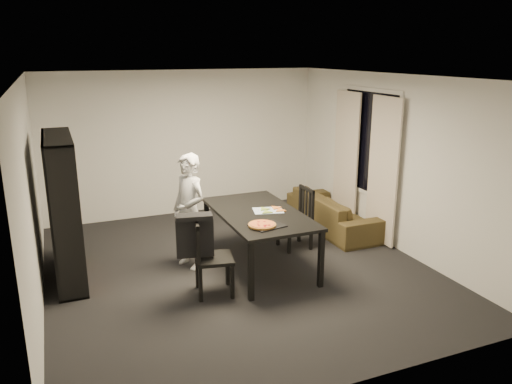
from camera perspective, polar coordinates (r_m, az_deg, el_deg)
name	(u,v)px	position (r m, az deg, el deg)	size (l,w,h in m)	color
room	(237,178)	(6.59, -2.23, 1.67)	(5.01, 5.51, 2.61)	black
window_pane	(369,142)	(8.22, 12.81, 5.54)	(0.02, 1.40, 1.60)	black
window_frame	(369,143)	(8.21, 12.78, 5.54)	(0.03, 1.52, 1.72)	white
curtain_left	(383,171)	(7.83, 14.31, 2.32)	(0.03, 0.70, 2.25)	beige
curtain_right	(346,158)	(8.66, 10.24, 3.83)	(0.03, 0.70, 2.25)	beige
bookshelf	(64,209)	(6.89, -21.09, -1.81)	(0.35, 1.50, 1.90)	black
dining_table	(259,217)	(6.83, 0.32, -2.85)	(1.06, 1.91, 0.79)	black
chair_left	(206,252)	(6.14, -5.71, -6.86)	(0.52, 0.52, 0.97)	black
chair_right	(300,214)	(7.61, 5.05, -2.47)	(0.45, 0.45, 0.93)	black
draped_jacket	(195,234)	(6.04, -7.02, -4.78)	(0.46, 0.26, 0.53)	black
person	(189,211)	(6.87, -7.63, -2.21)	(0.58, 0.38, 1.60)	silver
baking_tray	(267,226)	(6.27, 1.32, -3.86)	(0.40, 0.32, 0.01)	black
pepperoni_pizza	(262,225)	(6.24, 0.70, -3.76)	(0.35, 0.35, 0.03)	#97622B
kitchen_towel	(268,211)	(6.86, 1.39, -2.13)	(0.40, 0.30, 0.01)	silver
pizza_slices	(272,210)	(6.86, 1.79, -2.04)	(0.37, 0.31, 0.01)	gold
sofa	(333,212)	(8.53, 8.85, -2.25)	(2.01, 0.79, 0.59)	#3C2F18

